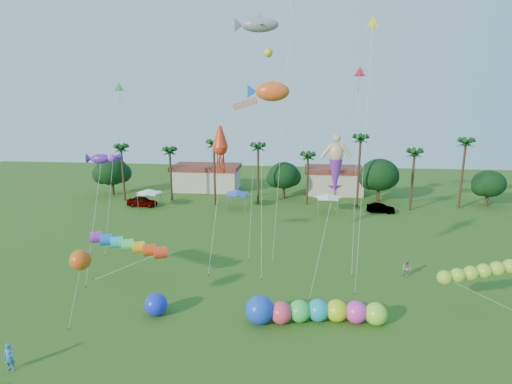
# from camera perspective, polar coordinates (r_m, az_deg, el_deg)

# --- Properties ---
(ground) EXTENTS (160.00, 160.00, 0.00)m
(ground) POSITION_cam_1_polar(r_m,az_deg,el_deg) (29.09, -2.36, -22.20)
(ground) COLOR #285116
(ground) RESTS_ON ground
(tree_line) EXTENTS (69.46, 8.91, 11.00)m
(tree_line) POSITION_cam_1_polar(r_m,az_deg,el_deg) (68.64, 6.12, 2.39)
(tree_line) COLOR #3A2819
(tree_line) RESTS_ON ground
(buildings_row) EXTENTS (35.00, 7.00, 4.00)m
(buildings_row) POSITION_cam_1_polar(r_m,az_deg,el_deg) (75.28, 1.03, 1.63)
(buildings_row) COLOR beige
(buildings_row) RESTS_ON ground
(tent_row) EXTENTS (31.00, 4.00, 0.60)m
(tent_row) POSITION_cam_1_polar(r_m,az_deg,el_deg) (62.22, -2.81, -0.08)
(tent_row) COLOR white
(tent_row) RESTS_ON ground
(car_a) EXTENTS (4.87, 2.10, 1.64)m
(car_a) POSITION_cam_1_polar(r_m,az_deg,el_deg) (67.12, -15.96, -1.30)
(car_a) COLOR #4C4C54
(car_a) RESTS_ON ground
(car_b) EXTENTS (4.37, 2.20, 1.37)m
(car_b) POSITION_cam_1_polar(r_m,az_deg,el_deg) (63.92, 17.37, -2.22)
(car_b) COLOR #4C4C54
(car_b) RESTS_ON ground
(spectator_a) EXTENTS (0.73, 0.53, 1.85)m
(spectator_a) POSITION_cam_1_polar(r_m,az_deg,el_deg) (31.38, -31.77, -19.44)
(spectator_a) COLOR #3772C0
(spectator_a) RESTS_ON ground
(spectator_b) EXTENTS (1.08, 1.05, 1.75)m
(spectator_b) POSITION_cam_1_polar(r_m,az_deg,el_deg) (41.93, 20.69, -10.18)
(spectator_b) COLOR gray
(spectator_b) RESTS_ON ground
(caterpillar_inflatable) EXTENTS (10.92, 3.05, 2.22)m
(caterpillar_inflatable) POSITION_cam_1_polar(r_m,az_deg,el_deg) (32.28, 7.76, -16.52)
(caterpillar_inflatable) COLOR #EF3F57
(caterpillar_inflatable) RESTS_ON ground
(blue_ball) EXTENTS (1.82, 1.82, 1.82)m
(blue_ball) POSITION_cam_1_polar(r_m,az_deg,el_deg) (33.92, -14.13, -15.31)
(blue_ball) COLOR #192BE9
(blue_ball) RESTS_ON ground
(rainbow_tube) EXTENTS (8.97, 3.05, 3.78)m
(rainbow_tube) POSITION_cam_1_polar(r_m,az_deg,el_deg) (38.41, -16.30, -8.20)
(rainbow_tube) COLOR #FB3C1B
(rainbow_tube) RESTS_ON ground
(green_worm) EXTENTS (10.37, 3.35, 3.93)m
(green_worm) POSITION_cam_1_polar(r_m,az_deg,el_deg) (35.10, 25.33, -11.00)
(green_worm) COLOR #99D02E
(green_worm) RESTS_ON ground
(orange_ball_kite) EXTENTS (2.27, 1.57, 6.33)m
(orange_ball_kite) POSITION_cam_1_polar(r_m,az_deg,el_deg) (31.64, -23.79, -8.89)
(orange_ball_kite) COLOR #E95113
(orange_ball_kite) RESTS_ON ground
(merman_kite) EXTENTS (3.05, 3.75, 13.53)m
(merman_kite) POSITION_cam_1_polar(r_m,az_deg,el_deg) (35.18, 11.31, 3.58)
(merman_kite) COLOR tan
(merman_kite) RESTS_ON ground
(fish_kite) EXTENTS (5.26, 6.77, 18.68)m
(fish_kite) POSITION_cam_1_polar(r_m,az_deg,el_deg) (40.86, 2.35, 14.14)
(fish_kite) COLOR #FA551B
(fish_kite) RESTS_ON ground
(shark_kite) EXTENTS (5.66, 7.36, 25.54)m
(shark_kite) POSITION_cam_1_polar(r_m,az_deg,el_deg) (45.89, 0.57, 22.76)
(shark_kite) COLOR gray
(shark_kite) RESTS_ON ground
(squid_kite) EXTENTS (1.99, 4.51, 14.45)m
(squid_kite) POSITION_cam_1_polar(r_m,az_deg,el_deg) (40.01, -5.13, 6.26)
(squid_kite) COLOR red
(squid_kite) RESTS_ON ground
(lobster_kite) EXTENTS (3.49, 4.81, 12.04)m
(lobster_kite) POSITION_cam_1_polar(r_m,az_deg,el_deg) (40.45, -21.32, 4.45)
(lobster_kite) COLOR #6223AF
(lobster_kite) RESTS_ON ground
(delta_kite_red) EXTENTS (1.28, 4.50, 19.99)m
(delta_kite_red) POSITION_cam_1_polar(r_m,az_deg,el_deg) (41.58, 14.59, 15.73)
(delta_kite_red) COLOR red
(delta_kite_red) RESTS_ON ground
(delta_kite_yellow) EXTENTS (1.29, 3.67, 23.65)m
(delta_kite_yellow) POSITION_cam_1_polar(r_m,az_deg,el_deg) (37.46, 16.30, 21.38)
(delta_kite_yellow) COLOR #F7FF1A
(delta_kite_yellow) RESTS_ON ground
(delta_kite_green) EXTENTS (2.08, 3.99, 18.69)m
(delta_kite_green) POSITION_cam_1_polar(r_m,az_deg,el_deg) (47.09, -19.01, 13.52)
(delta_kite_green) COLOR #38F17B
(delta_kite_green) RESTS_ON ground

